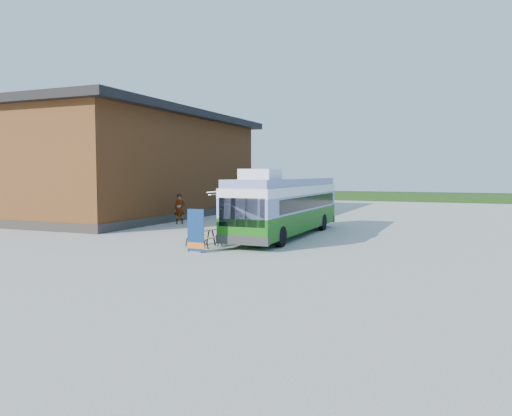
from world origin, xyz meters
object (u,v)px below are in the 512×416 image
at_px(picnic_table, 204,234).
at_px(banner, 196,235).
at_px(bus, 286,205).
at_px(person_b, 269,207).
at_px(person_a, 180,209).
at_px(slurry_tanker, 291,196).

bearing_deg(picnic_table, banner, -60.15).
bearing_deg(banner, picnic_table, 107.92).
height_order(banner, picnic_table, banner).
bearing_deg(bus, person_b, 116.28).
bearing_deg(person_a, person_b, 29.99).
bearing_deg(banner, person_b, 100.17).
height_order(person_b, slurry_tanker, slurry_tanker).
bearing_deg(picnic_table, person_b, 111.14).
distance_m(banner, person_a, 11.49).
height_order(picnic_table, slurry_tanker, slurry_tanker).
relative_size(picnic_table, slurry_tanker, 0.27).
xyz_separation_m(bus, picnic_table, (-2.10, -4.64, -1.06)).
xyz_separation_m(bus, person_b, (-4.25, 8.60, -0.75)).
xyz_separation_m(banner, person_a, (-6.55, 9.44, 0.22)).
xyz_separation_m(bus, slurry_tanker, (-5.18, 15.99, -0.37)).
xyz_separation_m(picnic_table, person_b, (-2.16, 13.24, 0.31)).
height_order(bus, person_a, bus).
bearing_deg(bus, slurry_tanker, 107.91).
height_order(bus, picnic_table, bus).
bearing_deg(person_b, slurry_tanker, -131.54).
bearing_deg(banner, person_a, 124.69).
xyz_separation_m(bus, banner, (-1.58, -6.25, -0.88)).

